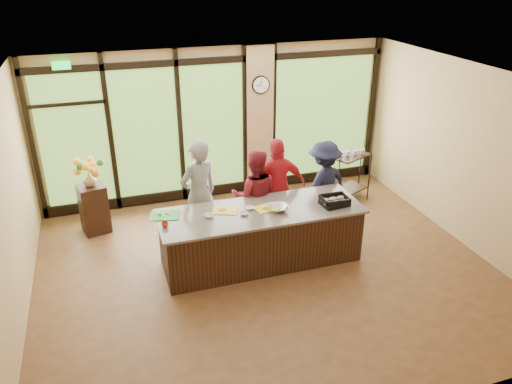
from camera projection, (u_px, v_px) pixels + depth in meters
floor at (267, 270)px, 7.88m from camera, size 7.00×7.00×0.00m
ceiling at (269, 81)px, 6.60m from camera, size 7.00×7.00×0.00m
back_wall at (218, 124)px, 9.82m from camera, size 7.00×0.00×7.00m
left_wall at (5, 219)px, 6.27m from camera, size 0.00×6.00×6.00m
right_wall at (468, 157)px, 8.22m from camera, size 0.00×6.00×6.00m
window_wall at (226, 129)px, 9.88m from camera, size 6.90×0.12×3.00m
island_base at (261, 237)px, 7.95m from camera, size 3.10×1.00×0.88m
countertop at (261, 211)px, 7.76m from camera, size 3.20×1.10×0.04m
wall_clock at (261, 85)px, 9.63m from camera, size 0.36×0.04×0.36m
cook_left at (199, 195)px, 8.20m from camera, size 0.81×0.69×1.89m
cook_midleft at (255, 196)px, 8.43m from camera, size 0.94×0.82×1.64m
cook_midright at (278, 187)px, 8.66m from camera, size 1.02×0.43×1.74m
cook_right at (323, 184)px, 8.90m from camera, size 1.19×0.93×1.62m
roasting_pan at (334, 203)px, 7.91m from camera, size 0.45×0.37×0.07m
mixing_bowl at (278, 208)px, 7.73m from camera, size 0.33×0.33×0.08m
cutting_board_left at (165, 215)px, 7.58m from camera, size 0.51×0.43×0.01m
cutting_board_center at (225, 210)px, 7.73m from camera, size 0.45×0.41×0.01m
cutting_board_right at (267, 208)px, 7.81m from camera, size 0.42×0.34×0.01m
prep_bowl_near at (209, 216)px, 7.54m from camera, size 0.17×0.17×0.05m
prep_bowl_mid at (244, 214)px, 7.60m from camera, size 0.17×0.17×0.04m
prep_bowl_far at (249, 208)px, 7.78m from camera, size 0.15×0.15×0.03m
red_ramekin at (165, 225)px, 7.25m from camera, size 0.10×0.10×0.08m
flower_stand at (94, 208)px, 8.85m from camera, size 0.53×0.53×0.89m
flower_vase at (89, 179)px, 8.61m from camera, size 0.25×0.25×0.24m
bar_cart at (350, 170)px, 10.00m from camera, size 0.87×0.71×1.03m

